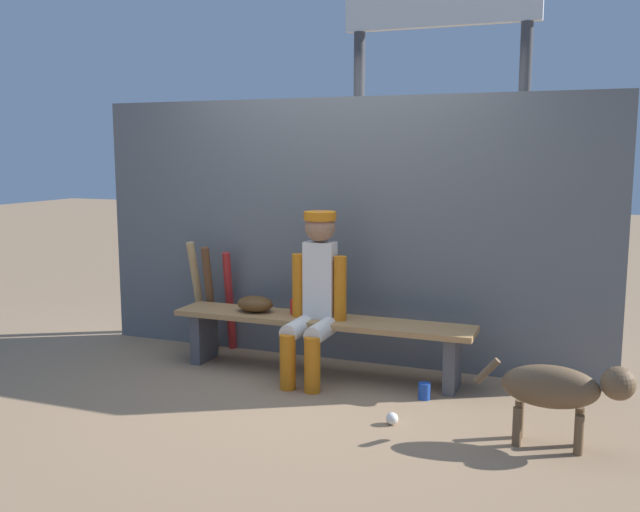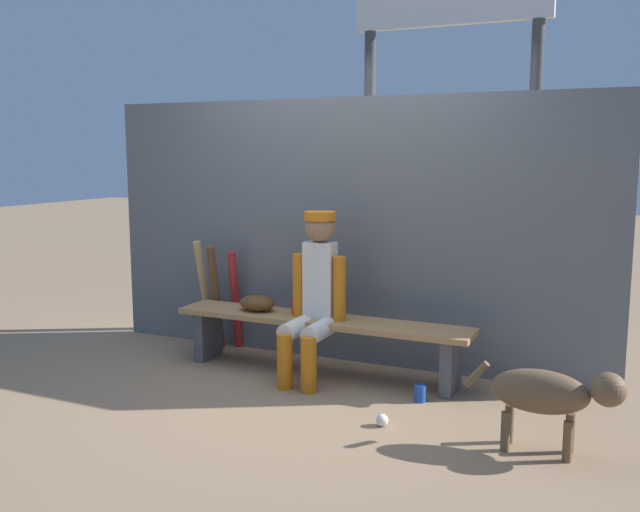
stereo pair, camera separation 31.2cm
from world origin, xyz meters
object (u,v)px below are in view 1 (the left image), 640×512
baseball_glove (255,304)px  cup_on_ground (424,391)px  baseball (392,419)px  scoreboard (446,29)px  bat_wood_tan (198,295)px  player_seated (315,291)px  bat_wood_dark (210,299)px  dog (561,389)px  dugout_bench (320,330)px  cup_on_bench (296,307)px  bat_aluminum_red (230,301)px

baseball_glove → cup_on_ground: (1.35, -0.24, -0.43)m
baseball → scoreboard: 3.45m
bat_wood_tan → player_seated: bearing=-18.0°
bat_wood_dark → scoreboard: size_ratio=0.23×
bat_wood_tan → bat_wood_dark: bearing=-19.2°
player_seated → bat_wood_tan: (-1.17, 0.38, -0.19)m
cup_on_ground → scoreboard: size_ratio=0.03×
baseball → player_seated: bearing=139.6°
bat_wood_dark → dog: bearing=-19.3°
player_seated → dugout_bench: bearing=90.0°
baseball → cup_on_ground: (0.08, 0.49, 0.02)m
bat_wood_dark → cup_on_ground: bat_wood_dark is taller
player_seated → cup_on_bench: (-0.21, 0.14, -0.16)m
baseball_glove → bat_wood_dark: 0.57m
cup_on_ground → dog: bearing=-29.4°
bat_aluminum_red → cup_on_ground: bat_aluminum_red is taller
dugout_bench → baseball_glove: bearing=180.0°
baseball_glove → bat_wood_dark: bat_wood_dark is taller
bat_wood_tan → cup_on_ground: (2.00, -0.52, -0.39)m
bat_wood_tan → scoreboard: 3.06m
bat_wood_tan → baseball_glove: bearing=-23.1°
scoreboard → bat_wood_dark: bearing=-141.1°
bat_aluminum_red → dugout_bench: bearing=-19.4°
bat_wood_dark → dog: 2.88m
bat_aluminum_red → bat_wood_dark: bat_wood_dark is taller
dugout_bench → cup_on_ground: 0.90m
player_seated → bat_aluminum_red: bearing=155.1°
dugout_bench → bat_wood_tan: bat_wood_tan is taller
baseball → scoreboard: (-0.18, 2.26, 2.60)m
cup_on_ground → bat_wood_dark: bearing=165.8°
bat_aluminum_red → scoreboard: (1.47, 1.20, 2.23)m
dugout_bench → bat_aluminum_red: bearing=160.6°
dugout_bench → bat_aluminum_red: 0.97m
bat_aluminum_red → bat_wood_dark: (-0.13, -0.09, 0.03)m
bat_wood_dark → baseball: (1.78, -0.97, -0.40)m
bat_wood_dark → dog: size_ratio=1.04×
player_seated → baseball_glove: bearing=168.8°
bat_wood_dark → scoreboard: 3.01m
bat_wood_tan → cup_on_bench: 1.00m
player_seated → bat_aluminum_red: size_ratio=1.46×
bat_aluminum_red → bat_wood_tan: (-0.26, -0.04, 0.04)m
cup_on_bench → dog: (1.89, -0.76, -0.14)m
bat_wood_dark → bat_wood_tan: size_ratio=0.97×
dugout_bench → bat_wood_dark: 1.07m
cup_on_ground → cup_on_bench: bearing=164.9°
player_seated → cup_on_ground: size_ratio=10.85×
bat_wood_dark → cup_on_ground: (1.87, -0.47, -0.38)m
bat_wood_dark → dugout_bench: bearing=-12.5°
player_seated → bat_aluminum_red: (-0.91, 0.42, -0.23)m
bat_wood_dark → scoreboard: (1.60, 1.29, 2.20)m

